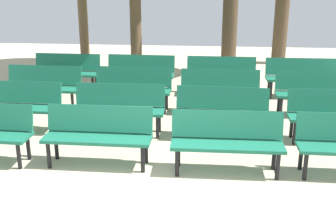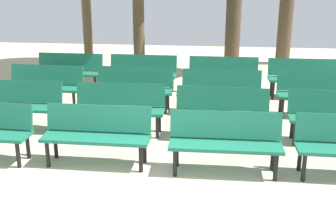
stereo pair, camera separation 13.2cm
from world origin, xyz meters
TOP-DOWN VIEW (x-y plane):
  - bench_r0_c1 at (-0.93, 1.62)m, footprint 1.60×0.50m
  - bench_r0_c2 at (0.97, 1.54)m, footprint 1.60×0.49m
  - bench_r1_c0 at (-2.76, 2.90)m, footprint 1.60×0.48m
  - bench_r1_c1 at (-0.87, 2.89)m, footprint 1.61×0.50m
  - bench_r1_c2 at (0.94, 2.83)m, footprint 1.62×0.55m
  - bench_r2_c0 at (-2.76, 4.20)m, footprint 1.61×0.53m
  - bench_r2_c1 at (-0.86, 4.22)m, footprint 1.62×0.55m
  - bench_r2_c2 at (0.95, 4.18)m, footprint 1.60×0.49m
  - bench_r2_c3 at (2.85, 4.18)m, footprint 1.61×0.53m
  - bench_r3_c0 at (-2.69, 5.54)m, footprint 1.61×0.51m
  - bench_r3_c1 at (-0.89, 5.54)m, footprint 1.61×0.52m
  - bench_r3_c2 at (1.01, 5.51)m, footprint 1.60×0.49m
  - bench_r3_c3 at (2.83, 5.48)m, footprint 1.60×0.50m
  - tree_1 at (2.91, 9.15)m, footprint 0.43×0.43m

SIDE VIEW (x-z plane):
  - bench_r0_c1 at x=-0.93m, z-range 0.07..0.94m
  - bench_r0_c2 at x=0.97m, z-range 0.07..0.94m
  - bench_r1_c0 at x=-2.76m, z-range 0.07..0.94m
  - bench_r1_c1 at x=-0.87m, z-range 0.07..0.94m
  - bench_r1_c2 at x=0.94m, z-range 0.07..0.94m
  - bench_r2_c0 at x=-2.76m, z-range 0.07..0.94m
  - bench_r2_c1 at x=-0.86m, z-range 0.07..0.94m
  - bench_r2_c2 at x=0.95m, z-range 0.07..0.94m
  - bench_r2_c3 at x=2.85m, z-range 0.07..0.94m
  - bench_r3_c0 at x=-2.69m, z-range 0.07..0.94m
  - bench_r3_c1 at x=-0.89m, z-range 0.07..0.94m
  - bench_r3_c2 at x=1.01m, z-range 0.07..0.94m
  - bench_r3_c3 at x=2.83m, z-range 0.07..0.94m
  - tree_1 at x=2.91m, z-range 0.00..2.54m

